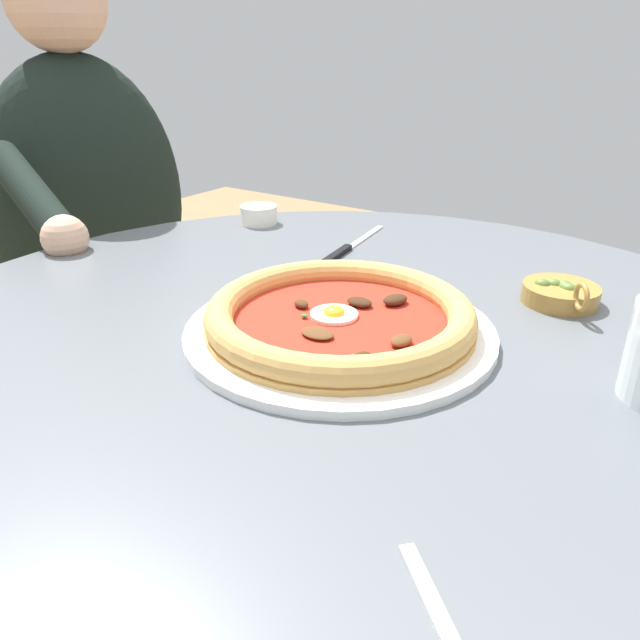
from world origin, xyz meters
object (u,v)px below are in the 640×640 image
Objects in this scene: ramekin_capers at (259,214)px; steak_knife at (347,248)px; olive_pan at (561,293)px; cafe_chair_diner at (80,269)px; diner_person at (103,294)px; pizza_on_plate at (340,319)px; dining_table at (338,418)px.

steak_knife is at bearing -10.80° from ramekin_capers.
olive_pan is 0.11× the size of cafe_chair_diner.
ramekin_capers is 0.05× the size of diner_person.
pizza_on_plate is 0.82m from diner_person.
diner_person reaches higher than cafe_chair_diner.
dining_table is 4.95× the size of steak_knife.
pizza_on_plate reaches higher than steak_knife.
pizza_on_plate is 0.30m from steak_knife.
cafe_chair_diner is (-0.89, 0.28, -0.08)m from dining_table.
diner_person is at bearing 162.96° from pizza_on_plate.
steak_knife is 0.64m from diner_person.
cafe_chair_diner reaches higher than olive_pan.
diner_person is (-0.75, 0.23, -0.10)m from dining_table.
steak_knife is 0.24× the size of cafe_chair_diner.
cafe_chair_diner is (-0.74, 0.02, -0.19)m from steak_knife.
ramekin_capers is at bearing 140.64° from dining_table.
dining_table is at bearing -59.30° from steak_knife.
cafe_chair_diner is (-0.89, 0.28, -0.21)m from pizza_on_plate.
pizza_on_plate is 5.23× the size of ramekin_capers.
pizza_on_plate reaches higher than ramekin_capers.
diner_person is (-0.75, 0.23, -0.22)m from pizza_on_plate.
cafe_chair_diner reaches higher than steak_knife.
diner_person reaches higher than dining_table.
ramekin_capers reaches higher than dining_table.
pizza_on_plate is 0.96m from cafe_chair_diner.
diner_person is 1.29× the size of cafe_chair_diner.
pizza_on_plate is at bearing -59.27° from steak_knife.
diner_person is at bearing -177.82° from steak_knife.
diner_person is at bearing 179.64° from olive_pan.
pizza_on_plate is at bearing -39.34° from ramekin_capers.
diner_person reaches higher than ramekin_capers.
pizza_on_plate is at bearing 2.07° from dining_table.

